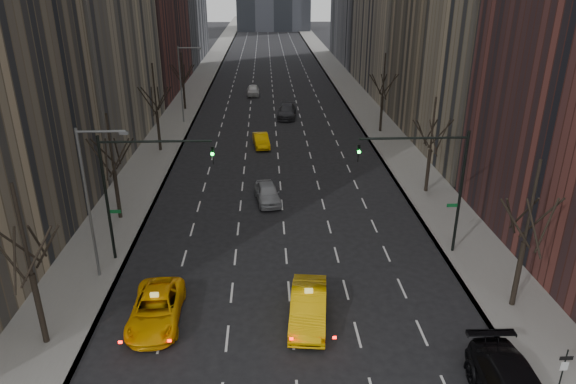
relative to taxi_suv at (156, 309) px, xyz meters
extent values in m
cube|color=slate|center=(-5.29, 64.45, -0.68)|extent=(4.50, 320.00, 0.15)
cube|color=slate|center=(19.21, 64.45, -0.68)|extent=(4.50, 320.00, 0.15)
cylinder|color=black|center=(-5.04, -1.55, 1.29)|extent=(0.28, 0.28, 3.78)
cylinder|color=black|center=(-5.04, -1.55, 5.43)|extent=(0.16, 0.16, 4.50)
cylinder|color=black|center=(-4.89, -0.70, 4.41)|extent=(0.42, 1.80, 2.52)
cylinder|color=black|center=(-4.23, -1.26, 4.41)|extent=(1.74, 0.72, 2.52)
cylinder|color=black|center=(-4.38, -2.10, 4.41)|extent=(1.46, 1.25, 2.52)
cylinder|color=black|center=(-5.19, -2.40, 4.41)|extent=(0.42, 1.80, 2.52)
cylinder|color=black|center=(-5.85, -1.84, 4.41)|extent=(1.74, 0.72, 2.52)
cylinder|color=black|center=(-5.70, -1.00, 4.41)|extent=(1.46, 1.25, 2.52)
cylinder|color=black|center=(-5.04, 12.45, 1.18)|extent=(0.28, 0.28, 3.57)
cylinder|color=black|center=(-5.04, 12.45, 5.09)|extent=(0.16, 0.16, 4.25)
cylinder|color=black|center=(-4.89, 13.30, 4.20)|extent=(0.42, 1.80, 2.52)
cylinder|color=black|center=(-4.23, 12.74, 4.20)|extent=(1.74, 0.72, 2.52)
cylinder|color=black|center=(-4.38, 11.90, 4.20)|extent=(1.46, 1.25, 2.52)
cylinder|color=black|center=(-5.19, 11.60, 4.20)|extent=(0.42, 1.80, 2.52)
cylinder|color=black|center=(-5.85, 12.16, 4.20)|extent=(1.74, 0.72, 2.52)
cylinder|color=black|center=(-5.70, 13.00, 4.20)|extent=(1.46, 1.25, 2.52)
cylinder|color=black|center=(-5.04, 28.45, 1.39)|extent=(0.28, 0.28, 3.99)
cylinder|color=black|center=(-5.04, 28.45, 5.76)|extent=(0.16, 0.16, 4.75)
cylinder|color=black|center=(-4.89, 29.30, 4.62)|extent=(0.42, 1.80, 2.52)
cylinder|color=black|center=(-4.23, 28.74, 4.62)|extent=(1.74, 0.72, 2.52)
cylinder|color=black|center=(-4.38, 27.90, 4.62)|extent=(1.46, 1.25, 2.52)
cylinder|color=black|center=(-5.19, 27.60, 4.62)|extent=(0.42, 1.80, 2.52)
cylinder|color=black|center=(-5.85, 28.16, 4.62)|extent=(1.74, 0.72, 2.52)
cylinder|color=black|center=(-5.70, 29.00, 4.62)|extent=(1.46, 1.25, 2.52)
cylinder|color=black|center=(-5.04, 46.45, 1.08)|extent=(0.28, 0.28, 3.36)
cylinder|color=black|center=(-5.04, 46.45, 4.76)|extent=(0.16, 0.16, 4.00)
cylinder|color=black|center=(-4.89, 47.30, 3.99)|extent=(0.42, 1.80, 2.52)
cylinder|color=black|center=(-4.23, 46.74, 3.99)|extent=(1.74, 0.72, 2.52)
cylinder|color=black|center=(-4.38, 45.90, 3.99)|extent=(1.46, 1.25, 2.52)
cylinder|color=black|center=(-5.19, 45.60, 3.99)|extent=(0.42, 1.80, 2.52)
cylinder|color=black|center=(-5.85, 46.16, 3.99)|extent=(1.74, 0.72, 2.52)
cylinder|color=black|center=(-5.70, 47.00, 3.99)|extent=(1.46, 1.25, 2.52)
cylinder|color=black|center=(18.96, 0.45, 1.29)|extent=(0.28, 0.28, 3.78)
cylinder|color=black|center=(18.96, 0.45, 5.43)|extent=(0.16, 0.16, 4.50)
cylinder|color=black|center=(19.11, 1.30, 4.41)|extent=(0.42, 1.80, 2.52)
cylinder|color=black|center=(19.77, 0.74, 4.41)|extent=(1.74, 0.72, 2.52)
cylinder|color=black|center=(19.62, -0.10, 4.41)|extent=(1.46, 1.25, 2.52)
cylinder|color=black|center=(18.81, -0.40, 4.41)|extent=(0.42, 1.80, 2.52)
cylinder|color=black|center=(18.15, 0.16, 4.41)|extent=(1.74, 0.72, 2.52)
cylinder|color=black|center=(18.30, 1.00, 4.41)|extent=(1.46, 1.25, 2.52)
cylinder|color=black|center=(18.96, 16.45, 1.18)|extent=(0.28, 0.28, 3.57)
cylinder|color=black|center=(18.96, 16.45, 5.09)|extent=(0.16, 0.16, 4.25)
cylinder|color=black|center=(19.11, 17.30, 4.20)|extent=(0.42, 1.80, 2.52)
cylinder|color=black|center=(19.77, 16.74, 4.20)|extent=(1.74, 0.72, 2.52)
cylinder|color=black|center=(19.62, 15.90, 4.20)|extent=(1.46, 1.25, 2.52)
cylinder|color=black|center=(18.81, 15.60, 4.20)|extent=(0.42, 1.80, 2.52)
cylinder|color=black|center=(18.15, 16.16, 4.20)|extent=(1.74, 0.72, 2.52)
cylinder|color=black|center=(18.30, 17.00, 4.20)|extent=(1.46, 1.25, 2.52)
cylinder|color=black|center=(18.96, 34.45, 1.39)|extent=(0.28, 0.28, 3.99)
cylinder|color=black|center=(18.96, 34.45, 5.76)|extent=(0.16, 0.16, 4.75)
cylinder|color=black|center=(19.11, 35.30, 4.62)|extent=(0.42, 1.80, 2.52)
cylinder|color=black|center=(19.77, 34.74, 4.62)|extent=(1.74, 0.72, 2.52)
cylinder|color=black|center=(19.62, 33.90, 4.62)|extent=(1.46, 1.25, 2.52)
cylinder|color=black|center=(18.81, 33.60, 4.62)|extent=(0.42, 1.80, 2.52)
cylinder|color=black|center=(18.15, 34.16, 4.62)|extent=(1.74, 0.72, 2.52)
cylinder|color=black|center=(18.30, 35.00, 4.62)|extent=(1.46, 1.25, 2.52)
cylinder|color=black|center=(-3.84, 6.45, 3.40)|extent=(0.18, 0.18, 8.00)
cylinder|color=black|center=(-0.59, 6.45, 7.00)|extent=(6.50, 0.14, 0.14)
imported|color=black|center=(2.66, 6.45, 6.10)|extent=(0.18, 0.22, 1.10)
sphere|color=#0CFF33|center=(2.66, 6.27, 6.25)|extent=(0.20, 0.20, 0.20)
cube|color=#0C5926|center=(-3.44, 6.45, 2.60)|extent=(0.70, 0.04, 0.22)
cylinder|color=black|center=(17.76, 6.45, 3.40)|extent=(0.18, 0.18, 8.00)
cylinder|color=black|center=(14.51, 6.45, 7.00)|extent=(6.50, 0.14, 0.14)
imported|color=black|center=(11.26, 6.45, 6.10)|extent=(0.18, 0.22, 1.10)
sphere|color=#0CFF33|center=(11.26, 6.27, 6.25)|extent=(0.20, 0.20, 0.20)
cube|color=#0C5926|center=(17.36, 6.45, 2.60)|extent=(0.70, 0.04, 0.22)
cylinder|color=slate|center=(-4.24, 4.45, 3.90)|extent=(0.16, 0.16, 9.00)
cylinder|color=slate|center=(-2.94, 4.45, 8.20)|extent=(2.60, 0.14, 0.14)
cube|color=slate|center=(-1.74, 4.45, 8.10)|extent=(0.50, 0.22, 0.15)
cylinder|color=slate|center=(-4.24, 39.45, 3.90)|extent=(0.16, 0.16, 9.00)
cylinder|color=slate|center=(-2.94, 39.45, 8.20)|extent=(2.60, 0.14, 0.14)
cube|color=slate|center=(-1.74, 39.45, 8.10)|extent=(0.50, 0.22, 0.15)
cylinder|color=black|center=(17.56, -6.55, 0.80)|extent=(0.06, 0.06, 2.80)
cube|color=black|center=(17.56, -6.57, 1.80)|extent=(0.55, 0.02, 0.18)
cube|color=silver|center=(17.56, -6.57, 1.40)|extent=(0.32, 0.02, 0.42)
imported|color=#FFB205|center=(0.00, 0.00, 0.00)|extent=(2.68, 5.50, 1.51)
imported|color=#F2B205|center=(7.83, -0.29, 0.10)|extent=(2.38, 5.34, 1.70)
imported|color=#9B9DA3|center=(5.83, 15.13, 0.00)|extent=(2.36, 4.60, 1.50)
imported|color=#FFB705|center=(5.27, 29.57, -0.06)|extent=(1.98, 4.37, 1.39)
imported|color=#313137|center=(8.50, 41.67, 0.04)|extent=(2.77, 5.64, 1.58)
imported|color=silver|center=(3.96, 55.14, 0.02)|extent=(1.94, 4.58, 1.55)
camera|label=1|loc=(5.80, -22.25, 15.74)|focal=32.00mm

